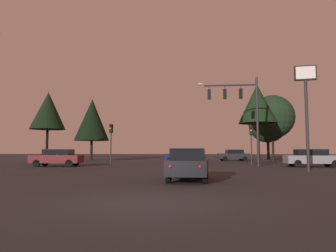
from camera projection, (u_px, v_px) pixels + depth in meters
The scene contains 15 objects.
ground_plane at pixel (179, 164), 32.84m from camera, with size 168.00×168.00×0.00m, color #262326.
traffic_signal_mast_arm at pixel (240, 105), 27.55m from camera, with size 5.32×0.50×7.90m.
traffic_light_corner_left at pixel (111, 136), 31.12m from camera, with size 0.36×0.38×4.06m.
traffic_light_corner_right at pixel (251, 137), 30.42m from camera, with size 0.32×0.36×3.81m.
car_nearside_lane at pixel (189, 164), 14.77m from camera, with size 2.07×4.33×1.52m.
car_crossing_left at pixel (57, 157), 27.51m from camera, with size 4.45×1.93×1.52m.
car_crossing_right at pixel (312, 158), 26.44m from camera, with size 4.62×2.03×1.52m.
car_far_lane at pixel (183, 156), 36.97m from camera, with size 4.44×3.19×1.52m.
car_parked_lot at pixel (234, 155), 41.71m from camera, with size 4.29×2.27×1.52m.
store_sign_illuminated at pixel (306, 94), 20.88m from camera, with size 1.42×0.48×7.15m.
tree_behind_sign at pixel (48, 111), 35.60m from camera, with size 3.93×3.93×8.12m.
tree_left_far at pixel (92, 120), 47.42m from camera, with size 5.24×5.24×9.26m.
tree_center_horizon at pixel (272, 117), 37.76m from camera, with size 5.30×5.30×8.14m.
tree_right_cluster at pixel (257, 104), 33.70m from camera, with size 4.15×4.15×8.61m.
tree_lot_edge at pixel (268, 124), 48.72m from camera, with size 5.92×5.92×8.53m.
Camera 1 is at (1.23, -8.55, 1.43)m, focal length 33.20 mm.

